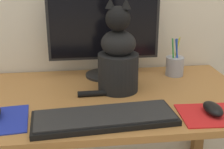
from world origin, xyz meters
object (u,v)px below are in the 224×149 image
cat (118,58)px  computer_mouse_right (213,109)px  keyboard (104,118)px  pen_cup (175,66)px  monitor (104,26)px

cat → computer_mouse_right: bearing=-21.8°
computer_mouse_right → cat: (-0.29, 0.25, 0.12)m
keyboard → pen_cup: (0.37, 0.40, 0.03)m
keyboard → cat: 0.29m
computer_mouse_right → cat: size_ratio=0.29×
pen_cup → keyboard: bearing=-132.4°
cat → pen_cup: size_ratio=2.11×
cat → keyboard: bearing=-88.6°
keyboard → computer_mouse_right: size_ratio=4.55×
keyboard → cat: (0.08, 0.25, 0.13)m
monitor → pen_cup: 0.37m
computer_mouse_right → monitor: bearing=127.6°
monitor → keyboard: 0.48m
cat → pen_cup: bearing=46.5°
monitor → cat: size_ratio=1.33×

